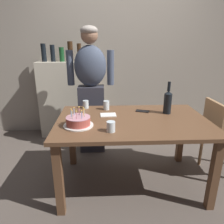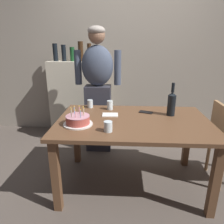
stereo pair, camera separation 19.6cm
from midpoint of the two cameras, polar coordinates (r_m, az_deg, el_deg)
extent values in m
plane|color=#564C44|center=(2.42, 7.74, -18.83)|extent=(10.00, 10.00, 0.00)
cube|color=#9E9384|center=(3.48, 6.85, 15.75)|extent=(5.20, 0.10, 2.60)
cube|color=brown|center=(2.07, 8.60, -2.71)|extent=(1.50, 0.96, 0.03)
cube|color=brown|center=(1.94, -12.28, -17.00)|extent=(0.07, 0.07, 0.70)
cube|color=brown|center=(2.07, 29.05, -16.61)|extent=(0.07, 0.07, 0.70)
cube|color=brown|center=(2.63, -7.62, -6.66)|extent=(0.07, 0.07, 0.70)
cube|color=brown|center=(2.73, 21.95, -6.96)|extent=(0.07, 0.07, 0.70)
cylinder|color=white|center=(1.94, -6.48, -3.36)|extent=(0.27, 0.27, 0.01)
cylinder|color=#B24C42|center=(1.92, -6.53, -2.22)|extent=(0.22, 0.22, 0.07)
cylinder|color=#D18E9E|center=(1.91, -6.57, -1.15)|extent=(0.22, 0.22, 0.01)
cylinder|color=#93B7DB|center=(1.85, -5.66, -0.60)|extent=(0.01, 0.01, 0.07)
sphere|color=#F9C64C|center=(1.83, -5.70, 0.60)|extent=(0.01, 0.01, 0.01)
cylinder|color=beige|center=(1.88, -4.82, -0.20)|extent=(0.01, 0.01, 0.07)
sphere|color=#F9C64C|center=(1.87, -4.86, 0.98)|extent=(0.01, 0.01, 0.01)
cylinder|color=#EAB266|center=(1.93, -5.05, 0.23)|extent=(0.01, 0.01, 0.07)
sphere|color=#F9C64C|center=(1.91, -5.08, 1.39)|extent=(0.01, 0.01, 0.01)
cylinder|color=pink|center=(1.95, -6.16, 0.46)|extent=(0.01, 0.01, 0.07)
sphere|color=#F9C64C|center=(1.94, -6.20, 1.59)|extent=(0.01, 0.01, 0.01)
cylinder|color=#93B7DB|center=(1.95, -7.51, 0.35)|extent=(0.01, 0.01, 0.07)
sphere|color=#F9C64C|center=(1.94, -7.56, 1.49)|extent=(0.01, 0.01, 0.01)
cylinder|color=#93B7DB|center=(1.91, -8.37, -0.02)|extent=(0.01, 0.01, 0.07)
sphere|color=#F9C64C|center=(1.90, -8.42, 1.13)|extent=(0.01, 0.01, 0.01)
cylinder|color=beige|center=(1.87, -8.21, -0.47)|extent=(0.01, 0.01, 0.07)
sphere|color=#F9C64C|center=(1.86, -8.27, 0.72)|extent=(0.01, 0.01, 0.01)
cylinder|color=pink|center=(1.84, -7.09, -0.71)|extent=(0.01, 0.01, 0.07)
sphere|color=#F9C64C|center=(1.83, -7.14, 0.49)|extent=(0.01, 0.01, 0.01)
cylinder|color=silver|center=(2.42, -3.75, 2.26)|extent=(0.06, 0.06, 0.09)
cylinder|color=silver|center=(1.77, 2.10, -4.06)|extent=(0.07, 0.07, 0.09)
cylinder|color=silver|center=(2.34, 1.82, 1.86)|extent=(0.07, 0.07, 0.10)
cylinder|color=black|center=(2.26, 18.43, 1.70)|extent=(0.08, 0.08, 0.22)
cone|color=black|center=(2.23, 18.75, 4.71)|extent=(0.08, 0.08, 0.03)
cylinder|color=black|center=(2.21, 18.92, 6.32)|extent=(0.03, 0.03, 0.10)
cube|color=black|center=(2.30, 11.73, -0.09)|extent=(0.16, 0.12, 0.01)
cube|color=white|center=(2.17, 2.06, -0.81)|extent=(0.17, 0.13, 0.01)
cube|color=#33333D|center=(2.89, -1.80, -1.78)|extent=(0.34, 0.23, 0.92)
ellipsoid|color=#424C60|center=(2.72, -1.95, 12.56)|extent=(0.41, 0.27, 0.52)
sphere|color=#936B51|center=(2.71, -2.04, 20.37)|extent=(0.21, 0.21, 0.21)
ellipsoid|color=gray|center=(2.70, -2.09, 21.49)|extent=(0.21, 0.21, 0.12)
cylinder|color=#424C60|center=(2.74, 3.65, 12.04)|extent=(0.09, 0.09, 0.44)
cylinder|color=#424C60|center=(2.79, -7.33, 12.04)|extent=(0.09, 0.09, 0.44)
cube|color=#A37A51|center=(2.45, 29.77, -2.89)|extent=(0.04, 0.40, 0.40)
cylinder|color=#A37A51|center=(2.50, 30.09, -14.01)|extent=(0.04, 0.04, 0.45)
cylinder|color=#A37A51|center=(2.78, 26.89, -10.16)|extent=(0.04, 0.04, 0.45)
cube|color=beige|center=(3.44, -8.55, 3.71)|extent=(0.77, 0.30, 1.19)
cylinder|color=black|center=(3.39, -13.69, 15.65)|extent=(0.07, 0.07, 0.26)
cylinder|color=black|center=(3.36, -11.44, 15.62)|extent=(0.07, 0.07, 0.24)
cylinder|color=#194723|center=(3.33, -9.15, 15.43)|extent=(0.07, 0.07, 0.21)
cylinder|color=#382314|center=(3.30, -6.86, 16.22)|extent=(0.08, 0.08, 0.29)
cylinder|color=#382314|center=(3.28, -4.49, 16.02)|extent=(0.06, 0.06, 0.26)
camera|label=1|loc=(0.10, -87.14, 0.97)|focal=33.24mm
camera|label=2|loc=(0.10, 92.86, -0.97)|focal=33.24mm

